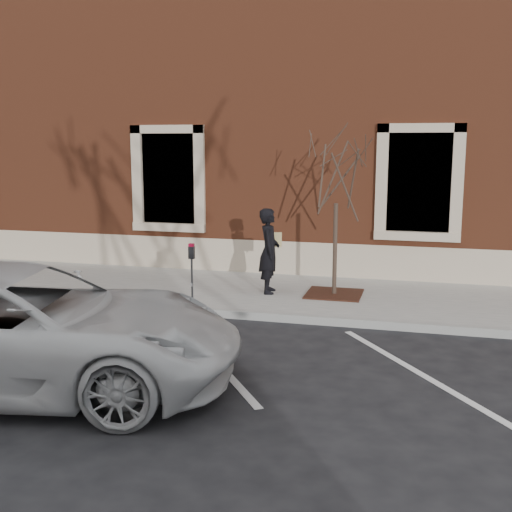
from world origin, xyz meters
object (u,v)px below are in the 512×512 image
(man, at_px, (269,251))
(white_truck, at_px, (19,328))
(parking_meter, at_px, (192,263))
(sapling, at_px, (337,178))

(man, distance_m, white_truck, 6.04)
(man, height_order, white_truck, man)
(parking_meter, xyz_separation_m, white_truck, (-0.89, -4.23, -0.17))
(parking_meter, bearing_deg, man, 69.63)
(white_truck, bearing_deg, sapling, -41.59)
(white_truck, bearing_deg, parking_meter, -22.93)
(man, bearing_deg, sapling, -92.74)
(man, height_order, sapling, sapling)
(sapling, height_order, white_truck, sapling)
(man, bearing_deg, parking_meter, 130.45)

